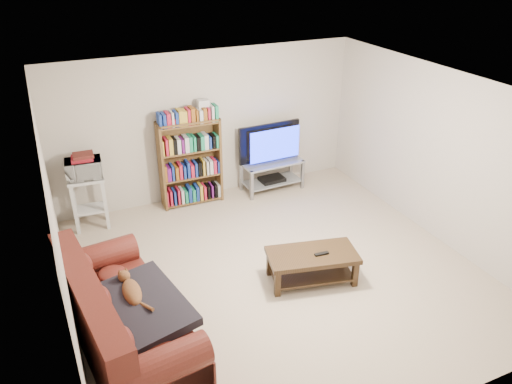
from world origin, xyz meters
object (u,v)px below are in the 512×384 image
tv_stand (272,171)px  coffee_table (312,261)px  bookshelf (190,161)px  sofa (119,322)px

tv_stand → coffee_table: bearing=-107.2°
tv_stand → bookshelf: bookshelf is taller
sofa → tv_stand: 4.10m
sofa → coffee_table: bearing=-3.0°
coffee_table → bookshelf: size_ratio=0.86×
tv_stand → bookshelf: bearing=172.8°
sofa → coffee_table: 2.42m
coffee_table → bookshelf: (-0.73, 2.63, 0.44)m
sofa → bookshelf: (1.69, 2.82, 0.40)m
coffee_table → tv_stand: 2.61m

